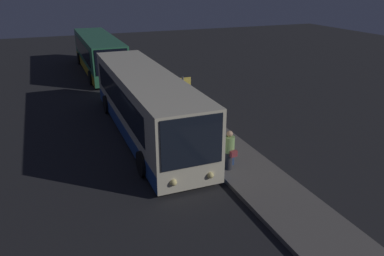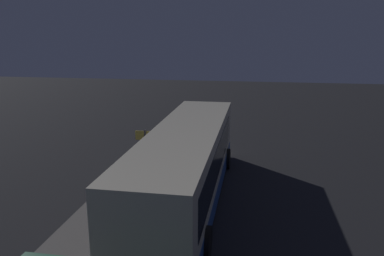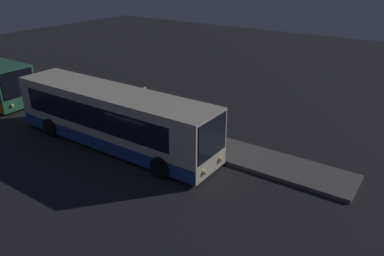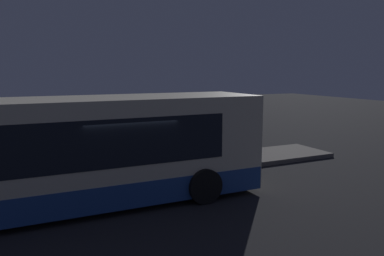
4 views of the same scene
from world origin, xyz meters
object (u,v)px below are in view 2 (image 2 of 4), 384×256
object	(u,v)px
passenger_boarding	(158,149)
passenger_waiting	(157,151)
passenger_with_bags	(170,140)
suitcase	(163,152)
sign_post	(146,152)
bus_lead	(187,166)

from	to	relation	value
passenger_boarding	passenger_waiting	bearing A→B (deg)	-143.75
passenger_with_bags	suitcase	bearing A→B (deg)	-129.33
passenger_waiting	sign_post	xyz separation A→B (m)	(-2.39, -0.18, 0.69)
sign_post	suitcase	bearing A→B (deg)	4.85
passenger_boarding	passenger_waiting	size ratio (longest dim) A/B	0.89
passenger_waiting	suitcase	bearing A→B (deg)	164.38
passenger_waiting	passenger_boarding	bearing A→B (deg)	169.14
bus_lead	suitcase	xyz separation A→B (m)	(4.93, 2.20, -1.07)
passenger_boarding	passenger_with_bags	distance (m)	1.73
passenger_boarding	bus_lead	bearing A→B (deg)	-123.64
bus_lead	passenger_with_bags	bearing A→B (deg)	19.81
passenger_boarding	suitcase	distance (m)	1.40
bus_lead	sign_post	bearing A→B (deg)	75.13
passenger_waiting	bus_lead	bearing A→B (deg)	13.73
suitcase	passenger_waiting	bearing A→B (deg)	-174.47
passenger_boarding	passenger_waiting	world-z (taller)	passenger_waiting
passenger_with_bags	sign_post	distance (m)	4.96
bus_lead	sign_post	size ratio (longest dim) A/B	4.73
bus_lead	suitcase	size ratio (longest dim) A/B	15.55
passenger_with_bags	sign_post	world-z (taller)	sign_post
passenger_with_bags	suitcase	world-z (taller)	passenger_with_bags
passenger_boarding	sign_post	distance (m)	3.29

